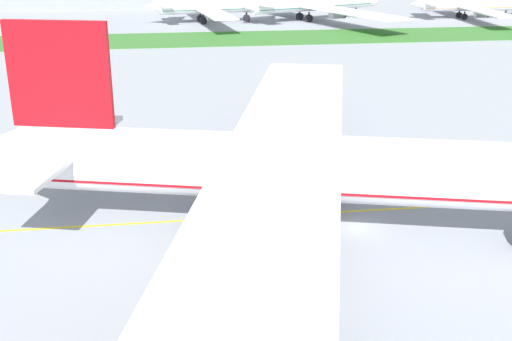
# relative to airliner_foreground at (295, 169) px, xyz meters

# --- Properties ---
(ground_plane) EXTENTS (600.00, 600.00, 0.00)m
(ground_plane) POSITION_rel_airliner_foreground_xyz_m (6.19, 0.64, -6.38)
(ground_plane) COLOR #9399A0
(ground_plane) RESTS_ON ground
(apron_taxi_line) EXTENTS (280.00, 0.36, 0.01)m
(apron_taxi_line) POSITION_rel_airliner_foreground_xyz_m (6.19, 4.43, -6.38)
(apron_taxi_line) COLOR yellow
(apron_taxi_line) RESTS_ON ground
(grass_median_strip) EXTENTS (320.00, 24.00, 0.10)m
(grass_median_strip) POSITION_rel_airliner_foreground_xyz_m (6.19, 113.91, -6.33)
(grass_median_strip) COLOR #38722D
(grass_median_strip) RESTS_ON ground
(airliner_foreground) EXTENTS (60.25, 97.96, 18.80)m
(airliner_foreground) POSITION_rel_airliner_foreground_xyz_m (0.00, 0.00, 0.00)
(airliner_foreground) COLOR white
(airliner_foreground) RESTS_ON ground
(ground_crew_wingwalker_port) EXTENTS (0.41, 0.49, 1.59)m
(ground_crew_wingwalker_port) POSITION_rel_airliner_foreground_xyz_m (-3.57, 9.19, -5.42)
(ground_crew_wingwalker_port) COLOR black
(ground_crew_wingwalker_port) RESTS_ON ground
(service_truck_baggage_loader) EXTENTS (6.32, 3.15, 2.74)m
(service_truck_baggage_loader) POSITION_rel_airliner_foreground_xyz_m (-29.48, 57.92, -4.89)
(service_truck_baggage_loader) COLOR #B21E19
(service_truck_baggage_loader) RESTS_ON ground
(parked_airliner_far_left) EXTENTS (37.77, 58.79, 14.52)m
(parked_airliner_far_left) POSITION_rel_airliner_foreground_xyz_m (1.77, 144.77, -1.46)
(parked_airliner_far_left) COLOR white
(parked_airliner_far_left) RESTS_ON ground
(parked_airliner_far_centre) EXTENTS (48.37, 79.54, 15.31)m
(parked_airliner_far_centre) POSITION_rel_airliner_foreground_xyz_m (33.47, 145.94, -1.19)
(parked_airliner_far_centre) COLOR white
(parked_airliner_far_centre) RESTS_ON ground
(parked_airliner_far_right) EXTENTS (37.97, 59.92, 12.86)m
(parked_airliner_far_right) POSITION_rel_airliner_foreground_xyz_m (82.76, 143.29, -2.02)
(parked_airliner_far_right) COLOR white
(parked_airliner_far_right) RESTS_ON ground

